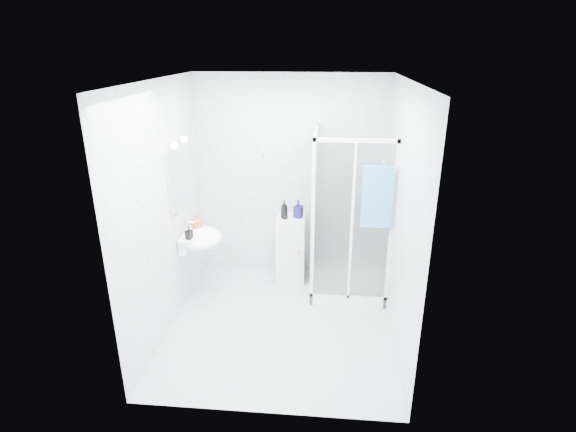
# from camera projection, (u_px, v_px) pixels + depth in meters

# --- Properties ---
(room) EXTENTS (2.40, 2.60, 2.60)m
(room) POSITION_uv_depth(u_px,v_px,m) (280.00, 214.00, 4.52)
(room) COLOR white
(room) RESTS_ON ground
(shower_enclosure) EXTENTS (0.90, 0.95, 2.00)m
(shower_enclosure) POSITION_uv_depth(u_px,v_px,m) (341.00, 259.00, 5.49)
(shower_enclosure) COLOR white
(shower_enclosure) RESTS_ON ground
(wall_basin) EXTENTS (0.46, 0.56, 0.35)m
(wall_basin) POSITION_uv_depth(u_px,v_px,m) (200.00, 238.00, 5.21)
(wall_basin) COLOR white
(wall_basin) RESTS_ON ground
(mirror) EXTENTS (0.02, 0.60, 0.70)m
(mirror) POSITION_uv_depth(u_px,v_px,m) (178.00, 180.00, 4.97)
(mirror) COLOR white
(mirror) RESTS_ON room
(vanity_lights) EXTENTS (0.10, 0.40, 0.08)m
(vanity_lights) POSITION_uv_depth(u_px,v_px,m) (179.00, 142.00, 4.82)
(vanity_lights) COLOR silver
(vanity_lights) RESTS_ON room
(wall_hooks) EXTENTS (0.23, 0.06, 0.03)m
(wall_hooks) POSITION_uv_depth(u_px,v_px,m) (271.00, 154.00, 5.60)
(wall_hooks) COLOR silver
(wall_hooks) RESTS_ON room
(storage_cabinet) EXTENTS (0.36, 0.39, 0.87)m
(storage_cabinet) POSITION_uv_depth(u_px,v_px,m) (291.00, 249.00, 5.78)
(storage_cabinet) COLOR silver
(storage_cabinet) RESTS_ON ground
(hand_towel) EXTENTS (0.32, 0.05, 0.69)m
(hand_towel) POSITION_uv_depth(u_px,v_px,m) (377.00, 196.00, 4.74)
(hand_towel) COLOR #3282BD
(hand_towel) RESTS_ON shower_enclosure
(shampoo_bottle_a) EXTENTS (0.10, 0.10, 0.24)m
(shampoo_bottle_a) POSITION_uv_depth(u_px,v_px,m) (284.00, 209.00, 5.55)
(shampoo_bottle_a) COLOR black
(shampoo_bottle_a) RESTS_ON storage_cabinet
(shampoo_bottle_b) EXTENTS (0.13, 0.13, 0.22)m
(shampoo_bottle_b) POSITION_uv_depth(u_px,v_px,m) (298.00, 209.00, 5.59)
(shampoo_bottle_b) COLOR #0F0C4C
(shampoo_bottle_b) RESTS_ON storage_cabinet
(soap_dispenser_orange) EXTENTS (0.15, 0.15, 0.18)m
(soap_dispenser_orange) POSITION_uv_depth(u_px,v_px,m) (197.00, 222.00, 5.28)
(soap_dispenser_orange) COLOR #AF5114
(soap_dispenser_orange) RESTS_ON wall_basin
(soap_dispenser_black) EXTENTS (0.09, 0.09, 0.15)m
(soap_dispenser_black) POSITION_uv_depth(u_px,v_px,m) (189.00, 233.00, 5.00)
(soap_dispenser_black) COLOR black
(soap_dispenser_black) RESTS_ON wall_basin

